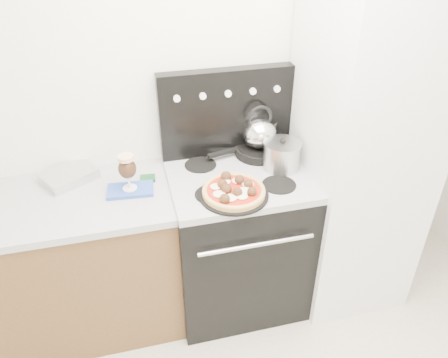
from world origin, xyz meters
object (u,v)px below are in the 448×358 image
object	(u,v)px
oven_mitt	(130,190)
stock_pot	(282,156)
fridge	(358,157)
base_cabinet	(45,272)
stove_body	(237,242)
pizza_pan	(234,195)
tea_kettle	(259,130)
skillet	(258,151)
beer_glass	(128,172)
pizza	(234,190)

from	to	relation	value
oven_mitt	stock_pot	distance (m)	0.84
fridge	oven_mitt	world-z (taller)	fridge
base_cabinet	stock_pot	size ratio (longest dim) A/B	7.23
stove_body	pizza_pan	xyz separation A→B (m)	(-0.08, -0.18, 0.49)
fridge	tea_kettle	distance (m)	0.58
base_cabinet	oven_mitt	size ratio (longest dim) A/B	6.12
skillet	pizza_pan	bearing A→B (deg)	-124.06
stove_body	skillet	distance (m)	0.57
oven_mitt	skillet	bearing A→B (deg)	13.23
fridge	skillet	world-z (taller)	fridge
stove_body	fridge	size ratio (longest dim) A/B	0.46
oven_mitt	skillet	xyz separation A→B (m)	(0.76, 0.18, 0.03)
tea_kettle	oven_mitt	bearing A→B (deg)	-150.25
pizza_pan	tea_kettle	distance (m)	0.47
base_cabinet	fridge	world-z (taller)	fridge
skillet	stock_pot	bearing A→B (deg)	-65.77
beer_glass	pizza_pan	size ratio (longest dim) A/B	0.56
pizza	tea_kettle	world-z (taller)	tea_kettle
skillet	stove_body	bearing A→B (deg)	-132.86
base_cabinet	pizza	xyz separation A→B (m)	(1.03, -0.21, 0.52)
fridge	oven_mitt	bearing A→B (deg)	178.42
stove_body	stock_pot	xyz separation A→B (m)	(0.25, 0.02, 0.55)
beer_glass	tea_kettle	size ratio (longest dim) A/B	0.93
pizza	fridge	bearing A→B (deg)	11.49
base_cabinet	stock_pot	xyz separation A→B (m)	(1.36, -0.01, 0.56)
pizza_pan	pizza	world-z (taller)	pizza
stove_body	oven_mitt	bearing A→B (deg)	178.99
pizza_pan	tea_kettle	size ratio (longest dim) A/B	1.65
pizza_pan	stock_pot	world-z (taller)	stock_pot
beer_glass	pizza	world-z (taller)	beer_glass
stove_body	pizza_pan	size ratio (longest dim) A/B	2.48
oven_mitt	pizza_pan	size ratio (longest dim) A/B	0.67
stove_body	pizza	distance (m)	0.55
tea_kettle	stove_body	bearing A→B (deg)	-116.34
stock_pot	oven_mitt	bearing A→B (deg)	-179.47
base_cabinet	stove_body	size ratio (longest dim) A/B	1.65
tea_kettle	pizza	bearing A→B (deg)	-107.54
stove_body	skillet	world-z (taller)	skillet
base_cabinet	pizza	bearing A→B (deg)	-11.42
beer_glass	pizza	distance (m)	0.55
fridge	skillet	size ratio (longest dim) A/B	6.92
tea_kettle	stock_pot	bearing A→B (deg)	-49.25
oven_mitt	pizza	distance (m)	0.54
skillet	beer_glass	bearing A→B (deg)	-166.77
pizza_pan	beer_glass	bearing A→B (deg)	159.12
stove_body	oven_mitt	size ratio (longest dim) A/B	3.71
pizza_pan	pizza	xyz separation A→B (m)	(0.00, 0.00, 0.03)
stock_pot	beer_glass	bearing A→B (deg)	-179.47
tea_kettle	skillet	bearing A→B (deg)	0.00
pizza	stock_pot	bearing A→B (deg)	31.51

